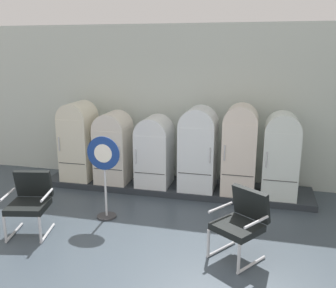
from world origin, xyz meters
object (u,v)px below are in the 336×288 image
(refrigerator_0, at_px, (79,138))
(refrigerator_4, at_px, (240,147))
(sign_stand, at_px, (105,176))
(refrigerator_2, at_px, (154,149))
(armchair_left, at_px, (30,199))
(refrigerator_1, at_px, (113,145))
(refrigerator_3, at_px, (198,146))
(armchair_right, at_px, (242,220))
(refrigerator_5, at_px, (281,153))

(refrigerator_0, distance_m, refrigerator_4, 3.21)
(sign_stand, bearing_deg, refrigerator_2, 73.10)
(refrigerator_4, bearing_deg, armchair_left, -144.41)
(armchair_left, height_order, sign_stand, sign_stand)
(refrigerator_1, height_order, armchair_left, refrigerator_1)
(refrigerator_3, relative_size, armchair_left, 1.69)
(refrigerator_2, height_order, refrigerator_4, refrigerator_4)
(refrigerator_4, relative_size, armchair_right, 1.77)
(refrigerator_3, bearing_deg, refrigerator_1, -179.76)
(refrigerator_2, height_order, refrigerator_5, refrigerator_5)
(refrigerator_2, xyz_separation_m, refrigerator_4, (1.62, -0.02, 0.16))
(refrigerator_5, bearing_deg, refrigerator_0, 179.39)
(refrigerator_2, distance_m, armchair_right, 2.75)
(refrigerator_3, distance_m, refrigerator_5, 1.49)
(refrigerator_0, xyz_separation_m, armchair_left, (0.26, -2.13, -0.43))
(refrigerator_4, xyz_separation_m, sign_stand, (-2.05, -1.40, -0.26))
(refrigerator_4, height_order, sign_stand, refrigerator_4)
(refrigerator_1, bearing_deg, refrigerator_3, 0.24)
(refrigerator_2, xyz_separation_m, refrigerator_5, (2.34, -0.04, 0.10))
(refrigerator_0, bearing_deg, sign_stand, -50.64)
(refrigerator_4, relative_size, refrigerator_5, 1.07)
(refrigerator_0, xyz_separation_m, refrigerator_3, (2.45, -0.01, -0.01))
(refrigerator_1, bearing_deg, refrigerator_0, 178.94)
(refrigerator_0, height_order, armchair_left, refrigerator_0)
(refrigerator_1, relative_size, refrigerator_4, 0.86)
(refrigerator_0, height_order, armchair_right, refrigerator_0)
(refrigerator_0, bearing_deg, refrigerator_4, -0.33)
(refrigerator_2, relative_size, refrigerator_3, 0.87)
(refrigerator_0, height_order, refrigerator_5, refrigerator_0)
(refrigerator_1, height_order, refrigerator_5, refrigerator_5)
(refrigerator_1, relative_size, refrigerator_5, 0.92)
(refrigerator_0, height_order, refrigerator_2, refrigerator_0)
(refrigerator_4, xyz_separation_m, refrigerator_5, (0.72, -0.02, -0.06))
(armchair_left, bearing_deg, refrigerator_4, 35.59)
(refrigerator_2, bearing_deg, refrigerator_1, -179.22)
(refrigerator_2, xyz_separation_m, sign_stand, (-0.43, -1.41, -0.10))
(refrigerator_3, height_order, armchair_left, refrigerator_3)
(refrigerator_3, height_order, sign_stand, refrigerator_3)
(refrigerator_4, bearing_deg, refrigerator_5, -1.85)
(refrigerator_1, xyz_separation_m, refrigerator_2, (0.84, 0.01, -0.03))
(armchair_right, bearing_deg, refrigerator_2, 130.83)
(refrigerator_5, bearing_deg, armchair_left, -150.38)
(refrigerator_2, bearing_deg, armchair_left, -122.01)
(refrigerator_5, xyz_separation_m, sign_stand, (-2.77, -1.37, -0.20))
(refrigerator_1, relative_size, armchair_right, 1.51)
(refrigerator_2, distance_m, refrigerator_3, 0.86)
(refrigerator_1, height_order, refrigerator_2, refrigerator_1)
(refrigerator_0, relative_size, armchair_left, 1.70)
(refrigerator_4, relative_size, sign_stand, 1.18)
(refrigerator_0, xyz_separation_m, refrigerator_4, (3.21, -0.02, 0.04))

